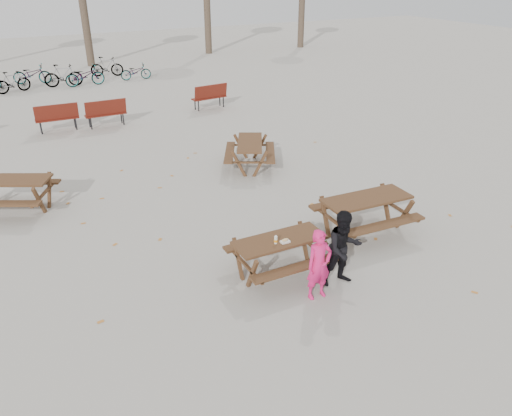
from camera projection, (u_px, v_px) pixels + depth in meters
name	position (u px, v px, depth m)	size (l,w,h in m)	color
ground	(279.00, 273.00, 9.94)	(80.00, 80.00, 0.00)	gray
main_picnic_table	(280.00, 247.00, 9.68)	(1.80, 1.45, 0.78)	#3B2615
food_tray	(285.00, 242.00, 9.46)	(0.18, 0.11, 0.04)	silver
bread_roll	(285.00, 240.00, 9.44)	(0.14, 0.06, 0.05)	tan
soda_bottle	(276.00, 240.00, 9.41)	(0.07, 0.07, 0.17)	silver
child	(319.00, 265.00, 8.94)	(0.50, 0.33, 1.37)	#E21C67
adult	(344.00, 248.00, 9.30)	(0.74, 0.57, 1.52)	black
picnic_table_east	(365.00, 215.00, 11.25)	(2.02, 1.62, 0.87)	#3B2615
picnic_table_north	(11.00, 195.00, 12.27)	(1.95, 1.57, 0.84)	#3B2615
picnic_table_far	(250.00, 154.00, 14.92)	(1.83, 1.47, 0.79)	#3B2615
park_bench_row	(85.00, 112.00, 18.67)	(11.40, 1.40, 1.03)	maroon
bicycle_row	(56.00, 75.00, 24.89)	(9.12, 2.73, 1.09)	black
fallen_leaves	(246.00, 216.00, 12.13)	(11.00, 11.00, 0.01)	#B56E2B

